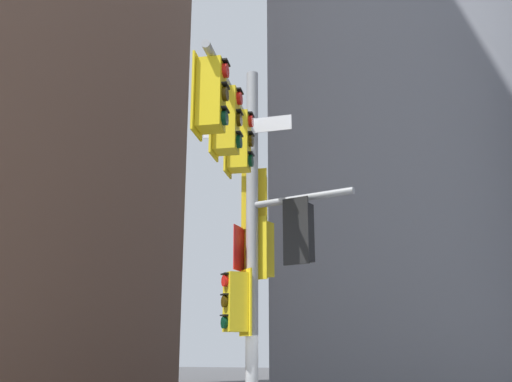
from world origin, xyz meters
name	(u,v)px	position (x,y,z in m)	size (l,w,h in m)	color
building_mid_block	(415,142)	(3.02, 24.21, 14.39)	(14.62, 14.62, 28.77)	#9399A3
signal_pole_assembly	(250,216)	(0.16, -0.64, 4.45)	(2.75, 3.86, 7.44)	#9EA0A3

